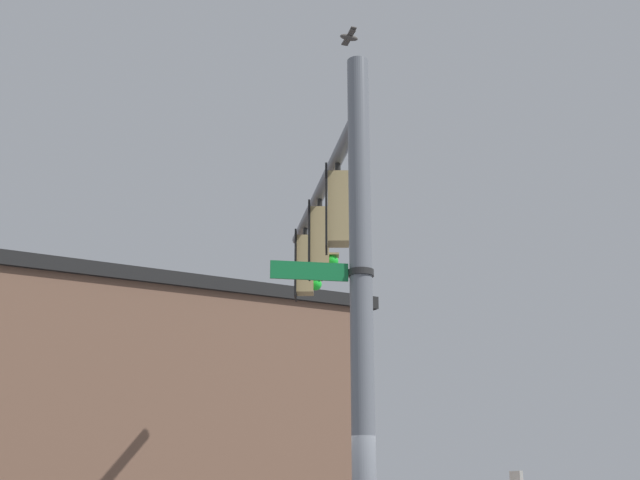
% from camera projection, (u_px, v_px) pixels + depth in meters
% --- Properties ---
extents(signal_pole, '(0.28, 0.28, 7.32)m').
position_uv_depth(signal_pole, '(362.00, 335.00, 9.40)').
color(signal_pole, slate).
rests_on(signal_pole, ground).
extents(mast_arm, '(5.52, 1.20, 0.20)m').
position_uv_depth(mast_arm, '(322.00, 190.00, 12.88)').
color(mast_arm, slate).
extents(traffic_light_nearest_pole, '(0.54, 0.49, 1.31)m').
position_uv_depth(traffic_light_nearest_pole, '(340.00, 209.00, 11.33)').
color(traffic_light_nearest_pole, black).
extents(traffic_light_mid_inner, '(0.54, 0.49, 1.31)m').
position_uv_depth(traffic_light_mid_inner, '(321.00, 240.00, 12.80)').
color(traffic_light_mid_inner, black).
extents(traffic_light_mid_outer, '(0.54, 0.49, 1.31)m').
position_uv_depth(traffic_light_mid_outer, '(306.00, 265.00, 14.27)').
color(traffic_light_mid_outer, black).
extents(street_name_sign, '(0.37, 1.25, 0.22)m').
position_uv_depth(street_name_sign, '(338.00, 272.00, 9.58)').
color(street_name_sign, '#147238').
extents(bird_flying, '(0.43, 0.30, 0.11)m').
position_uv_depth(bird_flying, '(349.00, 37.00, 11.82)').
color(bird_flying, '#4C4742').
extents(storefront_building, '(10.93, 12.53, 6.35)m').
position_uv_depth(storefront_building, '(114.00, 429.00, 18.61)').
color(storefront_building, brown).
rests_on(storefront_building, ground).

